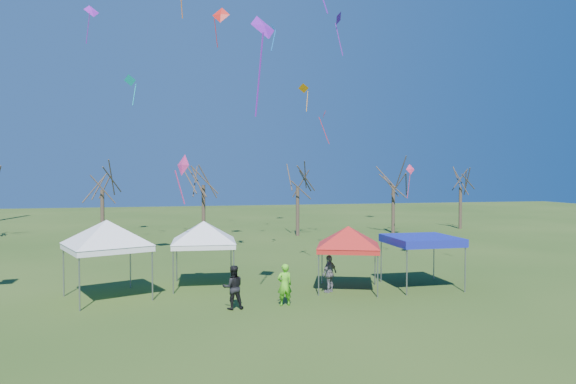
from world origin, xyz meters
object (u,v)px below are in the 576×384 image
Objects in this scene: tent_white_mid at (204,226)px; tent_blue at (422,241)px; person_green at (285,285)px; tent_red at (348,230)px; tree_2 at (203,166)px; tree_4 at (393,169)px; tree_3 at (298,169)px; person_dark at (233,287)px; tree_1 at (102,172)px; tree_5 at (461,173)px; tent_white_west at (107,225)px; person_grey at (330,274)px.

tent_white_mid is 1.32× the size of tent_blue.
tent_red is at bearing -154.96° from person_green.
tree_4 is (17.72, -0.38, -0.23)m from tree_2.
tree_2 is at bearing 177.73° from tree_3.
tree_1 is at bearing -72.97° from person_dark.
tent_blue is at bearing -169.08° from person_dark.
tent_white_mid is at bearing -134.73° from tree_4.
tree_5 is 1.75× the size of tent_white_mid.
tent_white_west reaches higher than tent_white_mid.
tent_white_west is at bearing -82.79° from tree_1.
person_grey is at bearing -179.31° from tent_blue.
person_grey is (-4.77, -0.06, -1.42)m from tent_blue.
person_green is at bearing -133.27° from tree_5.
tent_blue is at bearing -88.04° from tree_3.
tree_1 is 26.13m from tree_4.
tent_white_mid is 2.39× the size of person_green.
person_grey is at bearing -149.65° from person_green.
tent_white_west is at bearing 175.37° from tent_red.
tree_3 is 17.81m from tree_5.
tree_2 reaches higher than tent_blue.
person_grey is (5.68, -2.67, -2.15)m from tent_white_mid.
person_grey is 5.19m from person_dark.
tree_4 is 2.45× the size of tent_blue.
tree_2 is 24.81m from person_dark.
tree_3 is 25.98m from person_dark.
tent_red is 6.54m from person_dark.
tree_3 is (8.40, -0.33, -0.21)m from tree_2.
tree_4 is at bearing 68.55° from tent_blue.
tree_3 is 22.20m from tent_blue.
tent_white_west is 1.01× the size of tent_white_mid.
tree_5 is at bearing 3.70° from tree_2.
tree_5 is 34.78m from tent_white_mid.
tent_white_west is (-5.70, -21.10, -2.99)m from tree_2.
tree_2 is 1.90× the size of tent_white_west.
tent_white_west is at bearing -124.18° from tree_3.
tree_1 reaches higher than tent_white_mid.
tree_3 is at bearing -2.27° from tree_2.
tent_red reaches higher than person_grey.
tree_5 is at bearing 35.63° from tent_white_west.
tree_5 is at bearing -136.67° from person_dark.
tree_2 is 1.04× the size of tree_4.
tent_white_mid is 7.13m from tent_red.
tree_3 is 25.25m from person_green.
person_grey is at bearing -100.39° from tree_3.
tent_red reaches higher than person_dark.
person_grey is at bearing -25.18° from tent_white_mid.
tree_5 is 39.18m from tent_white_west.
tree_4 is 27.20m from tent_white_mid.
person_dark is (-8.83, -23.88, -5.17)m from tree_3.
person_dark is at bearing -168.09° from tent_blue.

